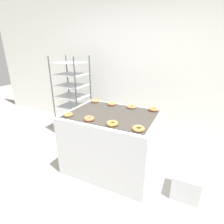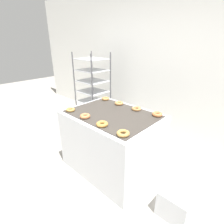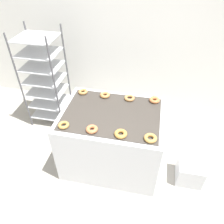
# 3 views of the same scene
# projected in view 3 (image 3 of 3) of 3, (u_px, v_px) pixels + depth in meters

# --- Properties ---
(ground_plane) EXTENTS (14.00, 14.00, 0.00)m
(ground_plane) POSITION_uv_depth(u_px,v_px,m) (100.00, 207.00, 2.58)
(ground_plane) COLOR #9E998E
(wall_back) EXTENTS (8.00, 0.05, 2.80)m
(wall_back) POSITION_uv_depth(u_px,v_px,m) (131.00, 28.00, 3.31)
(wall_back) COLOR white
(wall_back) RESTS_ON ground_plane
(fryer_machine) EXTENTS (1.22, 0.92, 0.86)m
(fryer_machine) POSITION_uv_depth(u_px,v_px,m) (112.00, 139.00, 2.85)
(fryer_machine) COLOR silver
(fryer_machine) RESTS_ON ground_plane
(baking_rack_cart) EXTENTS (0.58, 0.50, 1.55)m
(baking_rack_cart) POSITION_uv_depth(u_px,v_px,m) (45.00, 79.00, 3.33)
(baking_rack_cart) COLOR #4C4C51
(baking_rack_cart) RESTS_ON ground_plane
(glaze_bin) EXTENTS (0.32, 0.32, 0.31)m
(glaze_bin) POSITION_uv_depth(u_px,v_px,m) (190.00, 171.00, 2.79)
(glaze_bin) COLOR silver
(glaze_bin) RESTS_ON ground_plane
(donut_near_left) EXTENTS (0.12, 0.12, 0.04)m
(donut_near_left) POSITION_uv_depth(u_px,v_px,m) (64.00, 125.00, 2.39)
(donut_near_left) COLOR #A77A3D
(donut_near_left) RESTS_ON fryer_machine
(donut_near_midleft) EXTENTS (0.13, 0.13, 0.04)m
(donut_near_midleft) POSITION_uv_depth(u_px,v_px,m) (92.00, 129.00, 2.34)
(donut_near_midleft) COLOR #BD6C41
(donut_near_midleft) RESTS_ON fryer_machine
(donut_near_midright) EXTENTS (0.14, 0.14, 0.04)m
(donut_near_midright) POSITION_uv_depth(u_px,v_px,m) (121.00, 134.00, 2.28)
(donut_near_midright) COLOR #B77F39
(donut_near_midright) RESTS_ON fryer_machine
(donut_near_right) EXTENTS (0.14, 0.14, 0.04)m
(donut_near_right) POSITION_uv_depth(u_px,v_px,m) (150.00, 138.00, 2.24)
(donut_near_right) COLOR #AE803F
(donut_near_right) RESTS_ON fryer_machine
(donut_far_left) EXTENTS (0.12, 0.12, 0.04)m
(donut_far_left) POSITION_uv_depth(u_px,v_px,m) (83.00, 92.00, 2.89)
(donut_far_left) COLOR #A5743F
(donut_far_left) RESTS_ON fryer_machine
(donut_far_midleft) EXTENTS (0.13, 0.13, 0.04)m
(donut_far_midleft) POSITION_uv_depth(u_px,v_px,m) (105.00, 95.00, 2.83)
(donut_far_midleft) COLOR #AF7640
(donut_far_midleft) RESTS_ON fryer_machine
(donut_far_midright) EXTENTS (0.13, 0.13, 0.04)m
(donut_far_midright) POSITION_uv_depth(u_px,v_px,m) (129.00, 98.00, 2.79)
(donut_far_midright) COLOR #AB7744
(donut_far_midright) RESTS_ON fryer_machine
(donut_far_right) EXTENTS (0.13, 0.13, 0.04)m
(donut_far_right) POSITION_uv_depth(u_px,v_px,m) (154.00, 100.00, 2.75)
(donut_far_right) COLOR #B76B3C
(donut_far_right) RESTS_ON fryer_machine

